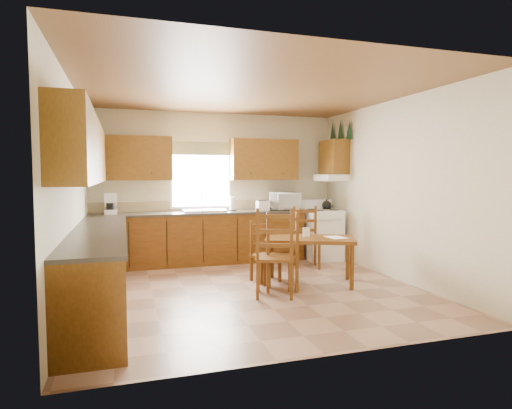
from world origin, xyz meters
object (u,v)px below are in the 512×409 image
object	(u,v)px
dining_table	(310,260)
chair_far_right	(306,238)
microwave	(285,201)
chair_near_left	(274,252)
stove	(323,235)
chair_far_left	(265,252)
chair_near_right	(281,251)

from	to	relation	value
dining_table	chair_far_right	bearing A→B (deg)	92.53
microwave	chair_near_left	size ratio (longest dim) A/B	0.48
stove	microwave	distance (m)	0.95
chair_far_left	chair_far_right	world-z (taller)	chair_far_right
microwave	chair_far_right	xyz separation A→B (m)	(0.06, -0.86, -0.57)
microwave	chair_near_left	distance (m)	2.56
microwave	stove	bearing A→B (deg)	-4.79
stove	chair_far_right	distance (m)	0.82
dining_table	microwave	bearing A→B (deg)	103.95
chair_near_left	chair_far_right	xyz separation A→B (m)	(1.09, 1.43, -0.06)
dining_table	chair_near_right	world-z (taller)	chair_near_right
chair_far_left	chair_far_right	xyz separation A→B (m)	(0.96, 0.69, 0.07)
stove	chair_near_left	distance (m)	2.61
chair_far_right	dining_table	bearing A→B (deg)	-97.42
microwave	chair_far_left	world-z (taller)	microwave
microwave	chair_near_right	size ratio (longest dim) A/B	0.51
chair_near_left	chair_far_right	bearing A→B (deg)	-108.67
microwave	chair_far_right	distance (m)	1.03
chair_far_right	chair_near_right	bearing A→B (deg)	-113.79
dining_table	chair_near_right	xyz separation A→B (m)	(-0.52, -0.18, 0.20)
chair_near_left	chair_far_right	size ratio (longest dim) A/B	1.12
microwave	dining_table	distance (m)	2.02
dining_table	chair_near_left	distance (m)	0.86
dining_table	chair_far_right	world-z (taller)	chair_far_right
stove	dining_table	world-z (taller)	stove
stove	chair_far_right	world-z (taller)	chair_far_right
microwave	chair_near_left	xyz separation A→B (m)	(-1.03, -2.29, -0.51)
dining_table	chair_near_left	xyz separation A→B (m)	(-0.70, -0.44, 0.24)
chair_near_left	chair_far_left	bearing A→B (deg)	-81.20
stove	chair_near_left	bearing A→B (deg)	-125.32
chair_near_left	chair_near_right	world-z (taller)	chair_near_left
dining_table	chair_far_left	world-z (taller)	chair_far_left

